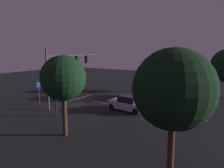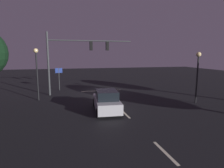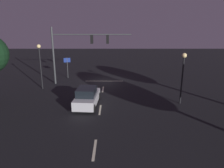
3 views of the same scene
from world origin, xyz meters
The scene contains 10 objects.
ground_plane centered at (0.00, 0.00, 0.00)m, with size 80.00×80.00×0.00m, color black.
traffic_signal_assembly centered at (3.03, 1.48, 4.76)m, with size 9.54×0.47×6.92m.
lane_dash_far centered at (0.00, 4.00, 0.00)m, with size 2.20×0.16×0.01m, color beige.
lane_dash_mid centered at (0.00, 10.00, 0.00)m, with size 2.20×0.16×0.01m, color beige.
lane_dash_near centered at (0.00, 16.00, 0.00)m, with size 2.20×0.16×0.01m, color beige.
stop_bar centered at (0.00, 0.29, 0.00)m, with size 5.00×0.16×0.01m, color beige.
car_approaching centered at (1.23, 8.92, 0.80)m, with size 2.18×4.47×1.70m.
street_lamp_left_kerb centered at (-7.43, 8.42, 3.34)m, with size 0.44×0.44×4.72m.
street_lamp_right_kerb centered at (7.00, 3.75, 3.56)m, with size 0.44×0.44×5.08m.
route_sign centered at (5.12, -1.45, 2.06)m, with size 0.88×0.32×2.85m.
Camera 2 is at (4.36, 23.35, 4.48)m, focal length 30.44 mm.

